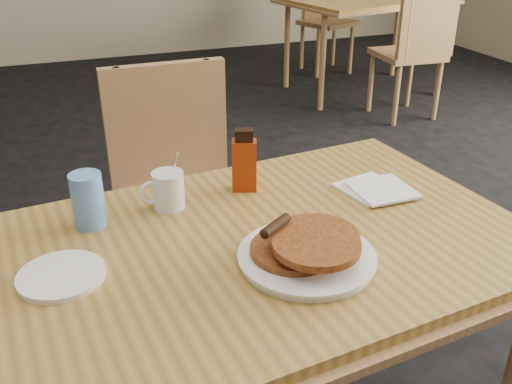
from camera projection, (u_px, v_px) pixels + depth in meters
main_table at (268, 254)px, 1.25m from camera, size 1.22×0.89×0.75m
neighbor_table at (366, 2)px, 4.44m from camera, size 1.39×1.07×0.75m
chair_main_far at (176, 178)px, 1.95m from camera, size 0.42×0.42×0.93m
chair_neighbor_far at (324, 9)px, 5.16m from camera, size 0.53×0.55×0.91m
chair_neighbor_near at (417, 42)px, 3.89m from camera, size 0.44×0.45×0.92m
pancake_plate at (307, 251)px, 1.13m from camera, size 0.28×0.28×0.08m
coffee_mug at (167, 190)px, 1.33m from camera, size 0.11×0.07×0.14m
syrup_bottle at (244, 162)px, 1.40m from camera, size 0.07×0.06×0.16m
napkin_stack at (376, 189)px, 1.42m from camera, size 0.17×0.18×0.01m
blue_tumbler at (88, 200)px, 1.24m from camera, size 0.08×0.08×0.12m
side_saucer at (61, 276)px, 1.09m from camera, size 0.18×0.18×0.01m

